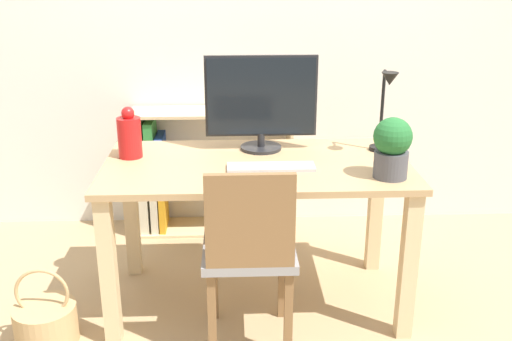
{
  "coord_description": "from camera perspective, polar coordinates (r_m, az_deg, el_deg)",
  "views": [
    {
      "loc": [
        -0.11,
        -2.64,
        1.66
      ],
      "look_at": [
        0.0,
        0.1,
        0.67
      ],
      "focal_mm": 42.0,
      "sensor_mm": 36.0,
      "label": 1
    }
  ],
  "objects": [
    {
      "name": "potted_plant",
      "position": [
        2.64,
        12.83,
        2.23
      ],
      "size": [
        0.17,
        0.17,
        0.27
      ],
      "color": "#4C4C51",
      "rests_on": "desk"
    },
    {
      "name": "chair",
      "position": [
        2.56,
        -0.64,
        -7.5
      ],
      "size": [
        0.4,
        0.4,
        0.87
      ],
      "rotation": [
        0.0,
        0.0,
        -0.12
      ],
      "color": "gray",
      "rests_on": "ground_plane"
    },
    {
      "name": "wall_back",
      "position": [
        3.7,
        -0.62,
        14.31
      ],
      "size": [
        8.0,
        0.05,
        2.6
      ],
      "color": "silver",
      "rests_on": "ground_plane"
    },
    {
      "name": "ground_plane",
      "position": [
        3.12,
        0.08,
        -12.23
      ],
      "size": [
        10.0,
        10.0,
        0.0
      ],
      "primitive_type": "plane",
      "color": "tan"
    },
    {
      "name": "desk_lamp",
      "position": [
        2.93,
        12.23,
        6.22
      ],
      "size": [
        0.1,
        0.19,
        0.41
      ],
      "color": "black",
      "rests_on": "desk"
    },
    {
      "name": "desk",
      "position": [
        2.84,
        0.08,
        -1.69
      ],
      "size": [
        1.43,
        0.75,
        0.74
      ],
      "color": "tan",
      "rests_on": "ground_plane"
    },
    {
      "name": "vase",
      "position": [
        2.91,
        -11.96,
        3.29
      ],
      "size": [
        0.11,
        0.11,
        0.25
      ],
      "color": "red",
      "rests_on": "desk"
    },
    {
      "name": "keyboard",
      "position": [
        2.72,
        1.44,
        0.32
      ],
      "size": [
        0.4,
        0.11,
        0.02
      ],
      "color": "#B2B2B7",
      "rests_on": "desk"
    },
    {
      "name": "basket",
      "position": [
        2.94,
        -19.39,
        -13.45
      ],
      "size": [
        0.28,
        0.28,
        0.37
      ],
      "color": "tan",
      "rests_on": "ground_plane"
    },
    {
      "name": "monitor",
      "position": [
        2.93,
        0.49,
        6.73
      ],
      "size": [
        0.55,
        0.2,
        0.47
      ],
      "color": "#232326",
      "rests_on": "desk"
    },
    {
      "name": "bookshelf",
      "position": [
        3.74,
        -6.88,
        -0.33
      ],
      "size": [
        0.97,
        0.28,
        0.78
      ],
      "color": "#D8BC8C",
      "rests_on": "ground_plane"
    }
  ]
}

